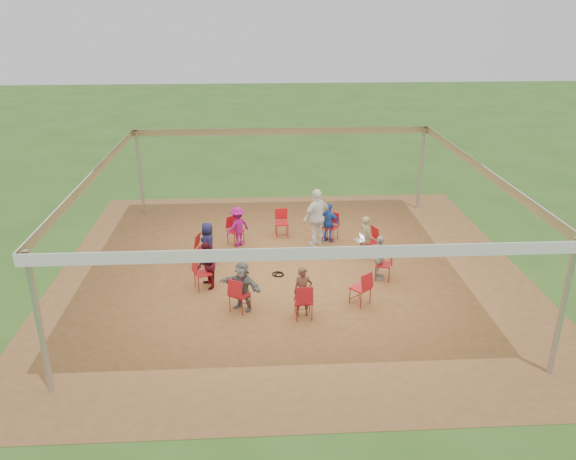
{
  "coord_description": "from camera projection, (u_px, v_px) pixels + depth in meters",
  "views": [
    {
      "loc": [
        -0.9,
        -14.24,
        7.04
      ],
      "look_at": [
        -0.07,
        0.3,
        1.13
      ],
      "focal_mm": 35.0,
      "sensor_mm": 36.0,
      "label": 1
    }
  ],
  "objects": [
    {
      "name": "person_seated_0",
      "position": [
        366.0,
        236.0,
        16.55
      ],
      "size": [
        0.45,
        0.54,
        1.26
      ],
      "primitive_type": "imported",
      "rotation": [
        0.0,
        0.0,
        1.94
      ],
      "color": "#8D835A",
      "rests_on": "ground"
    },
    {
      "name": "cable_coil",
      "position": [
        278.0,
        274.0,
        15.61
      ],
      "size": [
        0.4,
        0.4,
        0.03
      ],
      "rotation": [
        0.0,
        0.0,
        -0.28
      ],
      "color": "black",
      "rests_on": "ground"
    },
    {
      "name": "chair_7",
      "position": [
        303.0,
        301.0,
        13.35
      ],
      "size": [
        0.44,
        0.46,
        0.9
      ],
      "primitive_type": null,
      "rotation": [
        0.0,
        0.0,
        0.05
      ],
      "color": "red",
      "rests_on": "ground"
    },
    {
      "name": "tent",
      "position": [
        291.0,
        191.0,
        14.97
      ],
      "size": [
        10.33,
        10.33,
        3.0
      ],
      "color": "#B2B2B7",
      "rests_on": "ground"
    },
    {
      "name": "chair_0",
      "position": [
        369.0,
        242.0,
        16.67
      ],
      "size": [
        0.56,
        0.55,
        0.9
      ],
      "primitive_type": null,
      "rotation": [
        0.0,
        0.0,
        1.94
      ],
      "color": "red",
      "rests_on": "ground"
    },
    {
      "name": "chair_3",
      "position": [
        236.0,
        231.0,
        17.44
      ],
      "size": [
        0.6,
        0.61,
        0.9
      ],
      "primitive_type": null,
      "rotation": [
        0.0,
        0.0,
        -2.46
      ],
      "color": "red",
      "rests_on": "ground"
    },
    {
      "name": "person_seated_3",
      "position": [
        208.0,
        243.0,
        16.08
      ],
      "size": [
        0.49,
        0.68,
        1.26
      ],
      "primitive_type": "imported",
      "rotation": [
        0.0,
        0.0,
        -1.83
      ],
      "color": "#191842",
      "rests_on": "ground"
    },
    {
      "name": "person_seated_1",
      "position": [
        329.0,
        223.0,
        17.58
      ],
      "size": [
        0.83,
        0.72,
        1.26
      ],
      "primitive_type": "imported",
      "rotation": [
        0.0,
        0.0,
        2.57
      ],
      "color": "blue",
      "rests_on": "ground"
    },
    {
      "name": "person_seated_6",
      "position": [
        303.0,
        292.0,
        13.39
      ],
      "size": [
        0.48,
        0.33,
        1.26
      ],
      "primitive_type": "imported",
      "rotation": [
        0.0,
        0.0,
        0.05
      ],
      "color": "brown",
      "rests_on": "ground"
    },
    {
      "name": "standing_person",
      "position": [
        317.0,
        218.0,
        17.2
      ],
      "size": [
        1.2,
        1.06,
        1.83
      ],
      "primitive_type": "imported",
      "rotation": [
        0.0,
        0.0,
        3.74
      ],
      "color": "white",
      "rests_on": "ground"
    },
    {
      "name": "chair_8",
      "position": [
        360.0,
        288.0,
        13.95
      ],
      "size": [
        0.6,
        0.61,
        0.9
      ],
      "primitive_type": null,
      "rotation": [
        0.0,
        0.0,
        0.68
      ],
      "color": "red",
      "rests_on": "ground"
    },
    {
      "name": "chair_6",
      "position": [
        240.0,
        295.0,
        13.64
      ],
      "size": [
        0.59,
        0.6,
        0.9
      ],
      "primitive_type": null,
      "rotation": [
        0.0,
        0.0,
        -0.57
      ],
      "color": "red",
      "rests_on": "ground"
    },
    {
      "name": "person_seated_2",
      "position": [
        238.0,
        226.0,
        17.28
      ],
      "size": [
        0.89,
        0.83,
        1.26
      ],
      "primitive_type": "imported",
      "rotation": [
        0.0,
        0.0,
        -2.46
      ],
      "color": "#870D67",
      "rests_on": "ground"
    },
    {
      "name": "person_seated_4",
      "position": [
        207.0,
        266.0,
        14.69
      ],
      "size": [
        0.55,
        0.7,
        1.26
      ],
      "primitive_type": "imported",
      "rotation": [
        0.0,
        0.0,
        -1.2
      ],
      "color": "#390A13",
      "rests_on": "ground"
    },
    {
      "name": "chair_5",
      "position": [
        203.0,
        273.0,
        14.72
      ],
      "size": [
        0.56,
        0.55,
        0.9
      ],
      "primitive_type": null,
      "rotation": [
        0.0,
        0.0,
        -1.2
      ],
      "color": "red",
      "rests_on": "ground"
    },
    {
      "name": "chair_1",
      "position": [
        330.0,
        227.0,
        17.75
      ],
      "size": [
        0.59,
        0.6,
        0.9
      ],
      "primitive_type": null,
      "rotation": [
        0.0,
        0.0,
        2.57
      ],
      "color": "red",
      "rests_on": "ground"
    },
    {
      "name": "person_seated_7",
      "position": [
        379.0,
        258.0,
        15.17
      ],
      "size": [
        0.56,
        0.81,
        1.26
      ],
      "primitive_type": "imported",
      "rotation": [
        0.0,
        0.0,
        1.31
      ],
      "color": "#BCB6A5",
      "rests_on": "ground"
    },
    {
      "name": "ground",
      "position": [
        291.0,
        271.0,
        15.86
      ],
      "size": [
        80.0,
        80.0,
        0.0
      ],
      "primitive_type": "plane",
      "color": "#30591B",
      "rests_on": "ground"
    },
    {
      "name": "chair_4",
      "position": [
        204.0,
        249.0,
        16.17
      ],
      "size": [
        0.53,
        0.52,
        0.9
      ],
      "primitive_type": null,
      "rotation": [
        0.0,
        0.0,
        -1.83
      ],
      "color": "red",
      "rests_on": "ground"
    },
    {
      "name": "chair_2",
      "position": [
        282.0,
        223.0,
        18.04
      ],
      "size": [
        0.44,
        0.46,
        0.9
      ],
      "primitive_type": null,
      "rotation": [
        0.0,
        0.0,
        -3.09
      ],
      "color": "red",
      "rests_on": "ground"
    },
    {
      "name": "laptop",
      "position": [
        361.0,
        239.0,
        16.5
      ],
      "size": [
        0.32,
        0.35,
        0.2
      ],
      "rotation": [
        0.0,
        0.0,
        1.94
      ],
      "color": "#B7B7BC",
      "rests_on": "ground"
    },
    {
      "name": "person_seated_5",
      "position": [
        242.0,
        286.0,
        13.67
      ],
      "size": [
        1.22,
        1.0,
        1.26
      ],
      "primitive_type": "imported",
      "rotation": [
        0.0,
        0.0,
        -0.57
      ],
      "color": "slate",
      "rests_on": "ground"
    },
    {
      "name": "chair_9",
      "position": [
        383.0,
        264.0,
        15.22
      ],
      "size": [
        0.53,
        0.52,
        0.9
      ],
      "primitive_type": null,
      "rotation": [
        0.0,
        0.0,
        1.31
      ],
      "color": "red",
      "rests_on": "ground"
    },
    {
      "name": "dirt_patch",
      "position": [
        291.0,
        271.0,
        15.86
      ],
      "size": [
        13.0,
        13.0,
        0.0
      ],
      "primitive_type": "plane",
      "color": "brown",
      "rests_on": "ground"
    }
  ]
}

